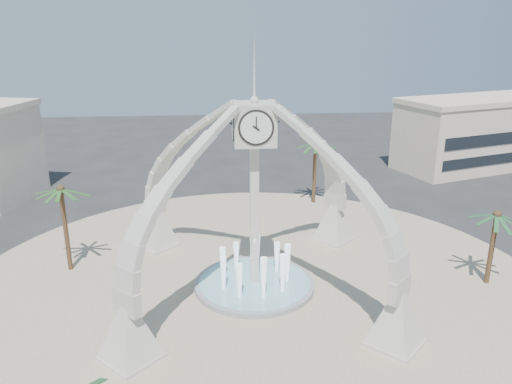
{
  "coord_description": "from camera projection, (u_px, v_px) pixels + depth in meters",
  "views": [
    {
      "loc": [
        -2.56,
        -29.59,
        16.54
      ],
      "look_at": [
        0.29,
        2.0,
        6.06
      ],
      "focal_mm": 35.0,
      "sensor_mm": 36.0,
      "label": 1
    }
  ],
  "objects": [
    {
      "name": "ground",
      "position": [
        254.0,
        287.0,
        33.39
      ],
      "size": [
        140.0,
        140.0,
        0.0
      ],
      "primitive_type": "plane",
      "color": "#282828",
      "rests_on": "ground"
    },
    {
      "name": "plaza",
      "position": [
        254.0,
        287.0,
        33.38
      ],
      "size": [
        40.0,
        40.0,
        0.06
      ],
      "primitive_type": "cylinder",
      "color": "tan",
      "rests_on": "ground"
    },
    {
      "name": "clock_tower",
      "position": [
        254.0,
        196.0,
        31.36
      ],
      "size": [
        17.94,
        17.94,
        16.3
      ],
      "color": "beige",
      "rests_on": "ground"
    },
    {
      "name": "fountain",
      "position": [
        254.0,
        283.0,
        33.3
      ],
      "size": [
        8.0,
        8.0,
        3.62
      ],
      "color": "#9A9A9D",
      "rests_on": "ground"
    },
    {
      "name": "building_ne",
      "position": [
        478.0,
        132.0,
        61.08
      ],
      "size": [
        21.87,
        14.17,
        8.6
      ],
      "rotation": [
        0.0,
        0.0,
        0.31
      ],
      "color": "beige",
      "rests_on": "ground"
    },
    {
      "name": "palm_east",
      "position": [
        497.0,
        215.0,
        32.4
      ],
      "size": [
        3.86,
        3.86,
        5.66
      ],
      "rotation": [
        0.0,
        0.0,
        -0.1
      ],
      "color": "brown",
      "rests_on": "ground"
    },
    {
      "name": "palm_west",
      "position": [
        61.0,
        190.0,
        33.92
      ],
      "size": [
        3.51,
        3.51,
        6.77
      ],
      "rotation": [
        0.0,
        0.0,
        0.01
      ],
      "color": "brown",
      "rests_on": "ground"
    },
    {
      "name": "palm_north",
      "position": [
        316.0,
        143.0,
        47.69
      ],
      "size": [
        5.01,
        5.01,
        6.82
      ],
      "rotation": [
        0.0,
        0.0,
        0.41
      ],
      "color": "brown",
      "rests_on": "ground"
    }
  ]
}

